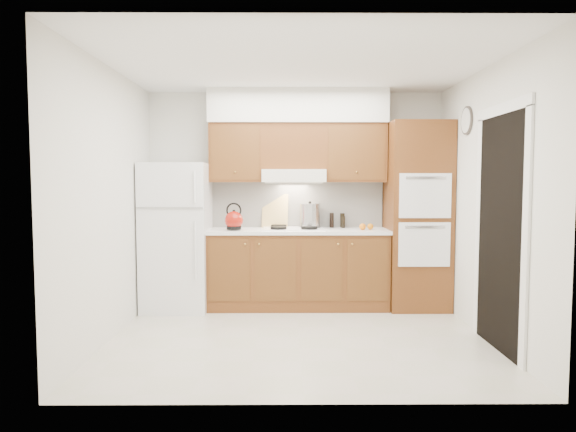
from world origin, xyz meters
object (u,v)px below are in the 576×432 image
object	(u,v)px
fridge	(177,236)
kettle	(234,220)
oven_cabinet	(417,216)
stock_pot	(310,215)

from	to	relation	value
fridge	kettle	distance (m)	0.71
oven_cabinet	kettle	size ratio (longest dim) A/B	10.33
stock_pot	fridge	bearing A→B (deg)	-172.88
oven_cabinet	stock_pot	xyz separation A→B (m)	(-1.27, 0.16, 0.00)
fridge	oven_cabinet	distance (m)	2.86
oven_cabinet	kettle	world-z (taller)	oven_cabinet
fridge	stock_pot	distance (m)	1.61
oven_cabinet	stock_pot	bearing A→B (deg)	172.71
oven_cabinet	kettle	distance (m)	2.17
kettle	stock_pot	world-z (taller)	stock_pot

